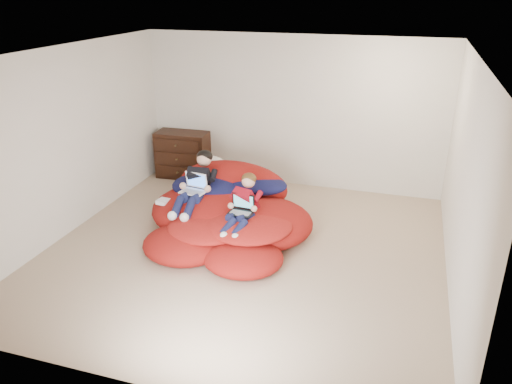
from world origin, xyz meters
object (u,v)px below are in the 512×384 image
Objects in this scene: older_boy at (197,181)px; younger_boy at (243,203)px; dresser at (183,155)px; laptop_black at (242,208)px; beanbag_pile at (227,214)px; laptop_white at (194,187)px.

older_boy is 0.87m from younger_boy.
dresser is 2.90× the size of laptop_black.
younger_boy is 0.08m from laptop_black.
older_boy is 0.90m from laptop_black.
beanbag_pile is at bearing 134.01° from laptop_black.
dresser is at bearing 130.08° from beanbag_pile.
beanbag_pile is 0.56m from younger_boy.
dresser is 0.83× the size of older_boy.
beanbag_pile is at bearing 5.49° from laptop_white.
laptop_white is at bearing 162.85° from younger_boy.
beanbag_pile is 0.57m from laptop_black.
younger_boy reaches higher than laptop_black.
dresser is at bearing 131.61° from younger_boy.
laptop_black is at bearing -45.99° from beanbag_pile.
dresser is 2.03m from older_boy.
beanbag_pile is 7.43× the size of laptop_black.
laptop_black is (0.34, -0.35, 0.29)m from beanbag_pile.
dresser is 2.51× the size of laptop_white.
laptop_white is (-0.80, 0.25, 0.03)m from younger_boy.
older_boy is at bearing -58.98° from dresser.
dresser is 2.32m from beanbag_pile.
laptop_white is 1.15× the size of laptop_black.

